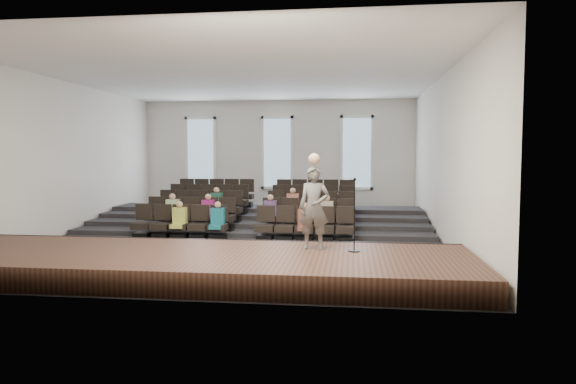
{
  "coord_description": "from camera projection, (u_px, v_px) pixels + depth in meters",
  "views": [
    {
      "loc": [
        3.31,
        -15.63,
        2.59
      ],
      "look_at": [
        1.29,
        0.5,
        1.42
      ],
      "focal_mm": 32.0,
      "sensor_mm": 36.0,
      "label": 1
    }
  ],
  "objects": [
    {
      "name": "ground",
      "position": [
        245.0,
        238.0,
        16.07
      ],
      "size": [
        14.0,
        14.0,
        0.0
      ],
      "primitive_type": "plane",
      "color": "black",
      "rests_on": "ground"
    },
    {
      "name": "ceiling",
      "position": [
        244.0,
        76.0,
        15.71
      ],
      "size": [
        12.0,
        14.0,
        0.02
      ],
      "primitive_type": "cube",
      "color": "white",
      "rests_on": "ground"
    },
    {
      "name": "wall_back",
      "position": [
        277.0,
        157.0,
        22.84
      ],
      "size": [
        12.0,
        0.04,
        5.0
      ],
      "primitive_type": "cube",
      "color": "silver",
      "rests_on": "ground"
    },
    {
      "name": "wall_front",
      "position": [
        161.0,
        160.0,
        8.94
      ],
      "size": [
        12.0,
        0.04,
        5.0
      ],
      "primitive_type": "cube",
      "color": "silver",
      "rests_on": "ground"
    },
    {
      "name": "wall_left",
      "position": [
        63.0,
        158.0,
        16.64
      ],
      "size": [
        0.04,
        14.0,
        5.0
      ],
      "primitive_type": "cube",
      "color": "silver",
      "rests_on": "ground"
    },
    {
      "name": "wall_right",
      "position": [
        445.0,
        158.0,
        15.14
      ],
      "size": [
        0.04,
        14.0,
        5.0
      ],
      "primitive_type": "cube",
      "color": "silver",
      "rests_on": "ground"
    },
    {
      "name": "stage",
      "position": [
        196.0,
        264.0,
        11.0
      ],
      "size": [
        11.8,
        3.6,
        0.5
      ],
      "primitive_type": "cube",
      "color": "#492F1F",
      "rests_on": "ground"
    },
    {
      "name": "stage_lip",
      "position": [
        218.0,
        249.0,
        12.76
      ],
      "size": [
        11.8,
        0.06,
        0.52
      ],
      "primitive_type": "cube",
      "color": "black",
      "rests_on": "ground"
    },
    {
      "name": "risers",
      "position": [
        263.0,
        219.0,
        19.19
      ],
      "size": [
        11.8,
        4.8,
        0.6
      ],
      "color": "black",
      "rests_on": "ground"
    },
    {
      "name": "seating_rows",
      "position": [
        254.0,
        211.0,
        17.55
      ],
      "size": [
        6.8,
        4.7,
        1.67
      ],
      "color": "black",
      "rests_on": "ground"
    },
    {
      "name": "windows",
      "position": [
        277.0,
        153.0,
        22.76
      ],
      "size": [
        8.44,
        0.1,
        3.24
      ],
      "color": "white",
      "rests_on": "wall_back"
    },
    {
      "name": "audience",
      "position": [
        243.0,
        211.0,
        16.36
      ],
      "size": [
        5.45,
        2.64,
        1.1
      ],
      "color": "#AFB94A",
      "rests_on": "seating_rows"
    },
    {
      "name": "speaker",
      "position": [
        314.0,
        208.0,
        11.4
      ],
      "size": [
        0.69,
        0.47,
        1.84
      ],
      "primitive_type": "imported",
      "rotation": [
        0.0,
        0.0,
        -0.04
      ],
      "color": "#575452",
      "rests_on": "stage"
    },
    {
      "name": "mic_stand",
      "position": [
        354.0,
        229.0,
        11.13
      ],
      "size": [
        0.27,
        0.27,
        1.61
      ],
      "color": "black",
      "rests_on": "stage"
    }
  ]
}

